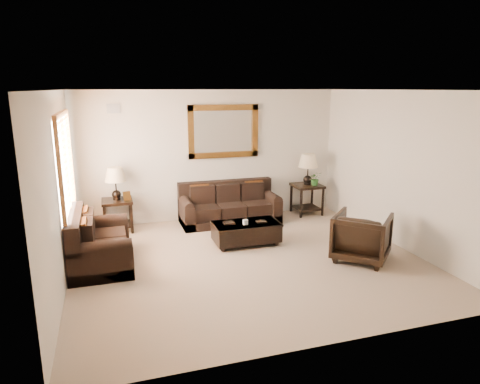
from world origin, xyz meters
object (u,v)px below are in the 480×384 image
object	(u,v)px
end_table_right	(308,175)
sofa	(229,208)
loveseat	(97,245)
coffee_table	(246,231)
end_table_left	(116,190)
armchair	(362,235)

from	to	relation	value
end_table_right	sofa	bearing A→B (deg)	-178.19
sofa	end_table_right	distance (m)	1.90
loveseat	end_table_right	distance (m)	4.73
end_table_right	coffee_table	bearing A→B (deg)	-142.75
loveseat	end_table_right	size ratio (longest dim) A/B	1.16
sofa	end_table_left	world-z (taller)	end_table_left
sofa	loveseat	bearing A→B (deg)	-149.13
end_table_left	armchair	xyz separation A→B (m)	(3.72, -2.69, -0.40)
coffee_table	armchair	xyz separation A→B (m)	(1.56, -1.24, 0.18)
end_table_left	end_table_right	world-z (taller)	end_table_right
end_table_left	end_table_right	size ratio (longest dim) A/B	0.95
sofa	end_table_left	distance (m)	2.29
sofa	end_table_right	xyz separation A→B (m)	(1.81, 0.06, 0.57)
coffee_table	end_table_left	bearing A→B (deg)	146.07
loveseat	end_table_left	world-z (taller)	end_table_left
end_table_left	armchair	distance (m)	4.61
loveseat	sofa	bearing A→B (deg)	-59.13
sofa	coffee_table	world-z (taller)	sofa
end_table_right	coffee_table	world-z (taller)	end_table_right
end_table_right	armchair	distance (m)	2.73
sofa	coffee_table	xyz separation A→B (m)	(-0.07, -1.38, -0.05)
sofa	armchair	distance (m)	3.01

